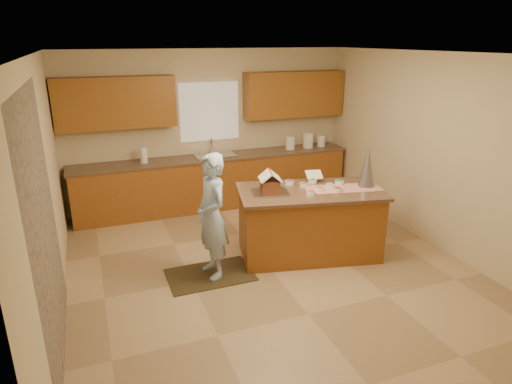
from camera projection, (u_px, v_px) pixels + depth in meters
The scene contains 28 objects.
floor at pixel (269, 267), 5.89m from camera, with size 5.50×5.50×0.00m, color tan.
ceiling at pixel (271, 53), 5.00m from camera, with size 5.50×5.50×0.00m, color silver.
wall_back at pixel (209, 129), 7.87m from camera, with size 5.50×5.50×0.00m, color beige.
wall_front at pixel (426, 274), 3.02m from camera, with size 5.50×5.50×0.00m, color beige.
wall_left at pixel (46, 193), 4.59m from camera, with size 5.50×5.50×0.00m, color beige.
wall_right at pixel (433, 151), 6.29m from camera, with size 5.50×5.50×0.00m, color beige.
stone_accent at pixel (45, 232), 3.93m from camera, with size 2.50×2.50×0.00m, color gray.
window_curtain at pixel (209, 112), 7.74m from camera, with size 1.05×0.03×1.00m, color white.
back_counter_base at pixel (216, 182), 7.90m from camera, with size 4.80×0.60×0.88m, color brown.
back_counter_top at pixel (215, 157), 7.75m from camera, with size 4.85×0.63×0.04m, color brown.
upper_cabinet_left at pixel (116, 103), 7.00m from camera, with size 1.85×0.35×0.80m, color brown.
upper_cabinet_right at pixel (294, 94), 8.06m from camera, with size 1.85×0.35×0.80m, color brown.
sink at pixel (215, 158), 7.76m from camera, with size 0.70×0.45×0.12m, color silver.
faucet at pixel (212, 146), 7.86m from camera, with size 0.03×0.03×0.28m, color silver.
island_base at pixel (309, 224), 6.12m from camera, with size 1.84×0.92×0.90m, color brown.
island_top at pixel (310, 192), 5.97m from camera, with size 1.92×1.00×0.04m, color brown.
table_runner at pixel (343, 188), 6.03m from camera, with size 1.02×0.37×0.01m, color #A9140C.
baking_tray at pixel (270, 193), 5.83m from camera, with size 0.47×0.35×0.03m, color silver.
cookbook at pixel (314, 175), 6.32m from camera, with size 0.22×0.02×0.18m, color white.
tinsel_tree at pixel (367, 166), 6.03m from camera, with size 0.22×0.22×0.56m, color #A1A1AC.
rug at pixel (210, 275), 5.69m from camera, with size 1.07×0.70×0.01m, color black.
boy at pixel (212, 216), 5.45m from camera, with size 0.58×0.38×1.58m, color #A4C3EA.
canister_a at pixel (290, 143), 8.20m from camera, with size 0.17×0.17×0.24m, color white.
canister_b at pixel (308, 140), 8.32m from camera, with size 0.19×0.19×0.28m, color white.
canister_c at pixel (321, 141), 8.42m from camera, with size 0.15×0.15×0.21m, color white.
paper_towel at pixel (144, 155), 7.29m from camera, with size 0.12×0.12×0.26m, color white.
gingerbread_house at pixel (270, 184), 5.79m from camera, with size 0.33×0.34×0.29m.
candy_bowls at pixel (318, 186), 6.04m from camera, with size 0.77×0.63×0.06m.
Camera 1 is at (-2.04, -4.83, 2.87)m, focal length 31.31 mm.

